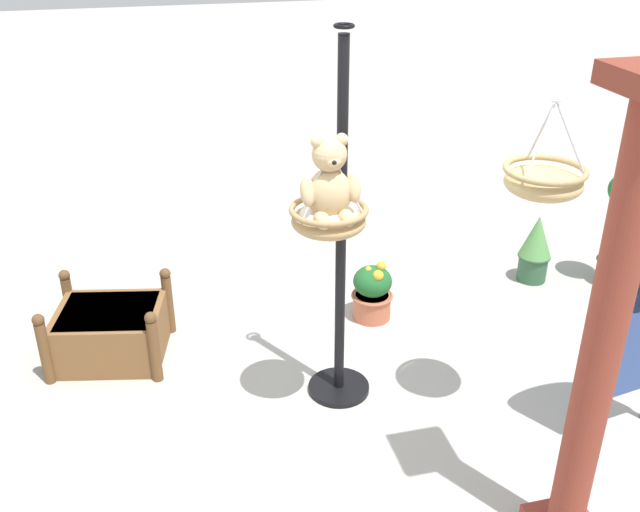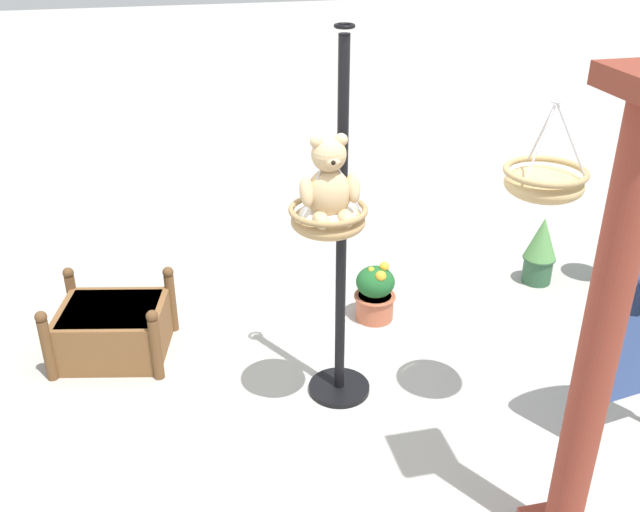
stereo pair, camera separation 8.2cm
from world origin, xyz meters
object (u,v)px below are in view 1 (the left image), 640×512
potted_plant_flowering_red (372,292)px  display_sign_board (640,311)px  potted_plant_fern_front (623,221)px  hanging_basket_with_teddy (329,218)px  potted_plant_bushy_green (535,248)px  display_pole_central (340,293)px  teddy_bear (330,185)px  greenhouse_pillar_right (601,351)px  wooden_planter_box (111,331)px  hanging_basket_left_high (544,180)px

potted_plant_flowering_red → display_sign_board: size_ratio=0.33×
potted_plant_fern_front → hanging_basket_with_teddy: bearing=21.3°
potted_plant_flowering_red → potted_plant_bushy_green: bearing=-170.6°
potted_plant_fern_front → display_sign_board: bearing=56.3°
hanging_basket_with_teddy → potted_plant_fern_front: 3.35m
display_pole_central → potted_plant_flowering_red: 1.18m
teddy_bear → potted_plant_flowering_red: (-0.68, -1.16, -1.47)m
greenhouse_pillar_right → display_sign_board: size_ratio=1.67×
teddy_bear → display_sign_board: size_ratio=0.33×
teddy_bear → wooden_planter_box: (1.43, -1.12, -1.49)m
teddy_bear → display_sign_board: bearing=162.3°
teddy_bear → potted_plant_flowering_red: size_ratio=1.00×
display_pole_central → greenhouse_pillar_right: bearing=118.3°
hanging_basket_with_teddy → greenhouse_pillar_right: size_ratio=0.21×
teddy_bear → potted_plant_flowering_red: bearing=-120.5°
hanging_basket_with_teddy → greenhouse_pillar_right: greenhouse_pillar_right is taller
display_pole_central → wooden_planter_box: size_ratio=2.58×
hanging_basket_with_teddy → hanging_basket_left_high: (-1.18, 0.36, 0.27)m
wooden_planter_box → potted_plant_fern_front: 4.47m
hanging_basket_left_high → greenhouse_pillar_right: 1.11m
potted_plant_fern_front → wooden_planter_box: bearing=1.0°
greenhouse_pillar_right → wooden_planter_box: size_ratio=2.63×
potted_plant_bushy_green → display_sign_board: display_sign_board is taller
display_pole_central → display_sign_board: (-1.67, 0.86, 0.12)m
potted_plant_fern_front → potted_plant_bushy_green: (0.69, -0.23, -0.29)m
hanging_basket_with_teddy → teddy_bear: 0.23m
greenhouse_pillar_right → teddy_bear: bearing=-52.6°
potted_plant_fern_front → display_sign_board: size_ratio=0.68×
teddy_bear → display_sign_board: 2.07m
potted_plant_fern_front → potted_plant_flowering_red: (2.33, 0.04, -0.38)m
potted_plant_bushy_green → display_sign_board: (0.50, 2.02, 0.60)m
teddy_bear → potted_plant_bushy_green: teddy_bear is taller
teddy_bear → greenhouse_pillar_right: size_ratio=0.20×
display_pole_central → greenhouse_pillar_right: greenhouse_pillar_right is taller
wooden_planter_box → potted_plant_bushy_green: 3.77m
hanging_basket_left_high → potted_plant_bushy_green: hanging_basket_left_high is taller
potted_plant_fern_front → potted_plant_bushy_green: bearing=-18.6°
hanging_basket_with_teddy → greenhouse_pillar_right: 1.69m
hanging_basket_with_teddy → potted_plant_fern_front: (-3.02, -1.18, -0.87)m
hanging_basket_with_teddy → display_sign_board: hanging_basket_with_teddy is taller
greenhouse_pillar_right → display_sign_board: 1.15m
teddy_bear → potted_plant_bushy_green: size_ratio=0.82×
hanging_basket_left_high → hanging_basket_with_teddy: bearing=-17.0°
wooden_planter_box → display_sign_board: display_sign_board is taller
greenhouse_pillar_right → wooden_planter_box: 3.60m
display_pole_central → potted_plant_flowering_red: size_ratio=4.90×
wooden_planter_box → potted_plant_flowering_red: wooden_planter_box is taller
display_pole_central → potted_plant_fern_front: 3.02m
hanging_basket_left_high → greenhouse_pillar_right: (0.17, 0.98, -0.49)m
hanging_basket_with_teddy → hanging_basket_left_high: bearing=163.0°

